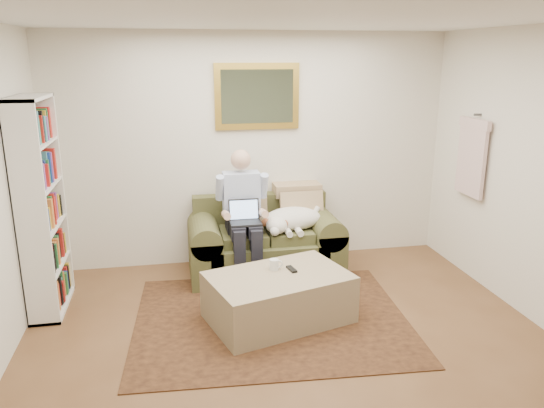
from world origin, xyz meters
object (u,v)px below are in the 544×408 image
object	(u,v)px
seated_man	(244,218)
coffee_mug	(274,265)
sofa	(265,248)
ottoman	(279,297)
bookshelf	(41,207)
sleeping_dog	(293,219)
laptop	(245,216)

from	to	relation	value
seated_man	coffee_mug	world-z (taller)	seated_man
sofa	ottoman	world-z (taller)	sofa
bookshelf	sleeping_dog	bearing A→B (deg)	8.46
seated_man	bookshelf	xyz separation A→B (m)	(-1.91, -0.30, 0.31)
seated_man	bookshelf	size ratio (longest dim) A/B	0.69
sleeping_dog	ottoman	distance (m)	1.18
laptop	ottoman	bearing A→B (deg)	-79.34
coffee_mug	bookshelf	world-z (taller)	bookshelf
sofa	coffee_mug	world-z (taller)	sofa
sofa	laptop	distance (m)	0.55
seated_man	sofa	bearing A→B (deg)	31.45
sleeping_dog	sofa	bearing A→B (deg)	164.26
ottoman	laptop	bearing A→B (deg)	100.66
laptop	sofa	bearing A→B (deg)	41.02
seated_man	ottoman	size ratio (longest dim) A/B	1.13
sofa	seated_man	world-z (taller)	seated_man
ottoman	coffee_mug	size ratio (longest dim) A/B	12.23
sleeping_dog	ottoman	world-z (taller)	sleeping_dog
seated_man	bookshelf	distance (m)	1.96
sleeping_dog	coffee_mug	distance (m)	1.01
sleeping_dog	ottoman	xyz separation A→B (m)	(-0.37, -1.04, -0.41)
sleeping_dog	bookshelf	distance (m)	2.51
laptop	sleeping_dog	distance (m)	0.57
ottoman	bookshelf	bearing A→B (deg)	161.98
seated_man	bookshelf	bearing A→B (deg)	-171.16
bookshelf	seated_man	bearing A→B (deg)	8.84
sofa	laptop	bearing A→B (deg)	-138.98
sleeping_dog	laptop	bearing A→B (deg)	-166.36
sleeping_dog	bookshelf	bearing A→B (deg)	-171.54
seated_man	sleeping_dog	xyz separation A→B (m)	(0.54, 0.07, -0.06)
laptop	coffee_mug	bearing A→B (deg)	-78.96
laptop	bookshelf	xyz separation A→B (m)	(-1.91, -0.23, 0.27)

